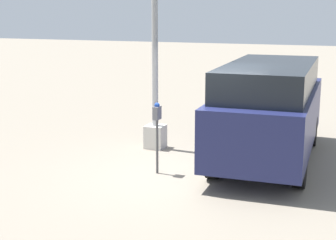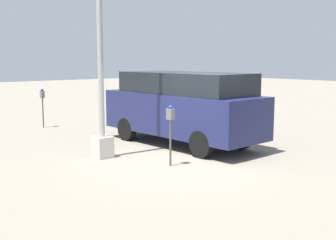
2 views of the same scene
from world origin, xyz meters
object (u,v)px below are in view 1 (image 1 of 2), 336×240
at_px(parking_meter_near, 157,122).
at_px(parking_meter_far, 245,77).
at_px(parked_van, 269,108).
at_px(lamp_post, 155,55).

bearing_deg(parking_meter_near, parking_meter_far, 1.27).
bearing_deg(parked_van, parking_meter_far, 15.76).
xyz_separation_m(parking_meter_far, lamp_post, (-5.60, 0.91, 1.15)).
distance_m(parking_meter_near, lamp_post, 2.26).
relative_size(parking_meter_near, parked_van, 0.28).
distance_m(parking_meter_far, lamp_post, 5.79).
bearing_deg(parked_van, parking_meter_near, 129.68).
xyz_separation_m(parking_meter_near, parked_van, (1.69, -1.92, 0.10)).
height_order(parking_meter_near, parking_meter_far, parking_meter_near).
bearing_deg(lamp_post, parking_meter_far, -9.19).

